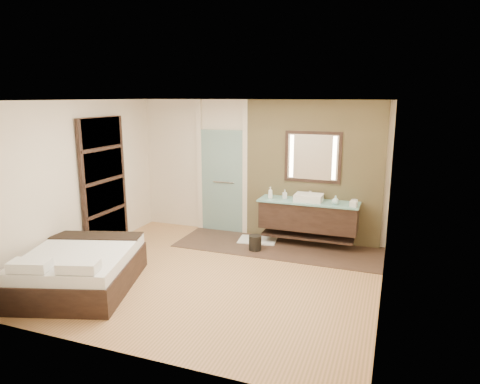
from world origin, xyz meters
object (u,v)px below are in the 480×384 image
at_px(mirror_unit, 313,157).
at_px(bed, 80,269).
at_px(vanity, 308,216).
at_px(waste_bin, 255,243).

bearing_deg(mirror_unit, bed, -130.45).
relative_size(mirror_unit, bed, 0.49).
xyz_separation_m(vanity, mirror_unit, (0.00, 0.24, 1.07)).
height_order(mirror_unit, bed, mirror_unit).
bearing_deg(vanity, waste_bin, -143.39).
bearing_deg(mirror_unit, vanity, -90.00).
xyz_separation_m(vanity, waste_bin, (-0.84, -0.62, -0.44)).
bearing_deg(waste_bin, mirror_unit, 45.79).
relative_size(vanity, waste_bin, 6.45).
bearing_deg(vanity, bed, -132.64).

